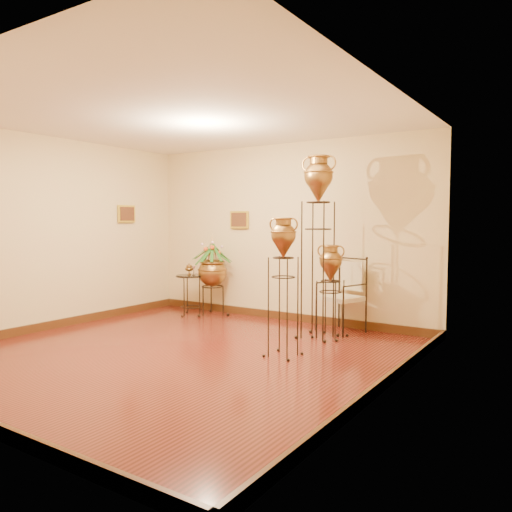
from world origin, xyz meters
The scene contains 8 objects.
ground centered at (0.00, 0.00, 0.00)m, with size 5.00×5.00×0.00m, color maroon.
room_shell centered at (-0.01, 0.01, 1.73)m, with size 5.02×5.02×2.81m.
amphora_tall centered at (1.02, 1.64, 1.26)m, with size 0.62×0.62×2.47m.
amphora_mid centered at (1.10, 0.58, 0.83)m, with size 0.39×0.39×1.64m.
amphora_short centered at (1.16, 1.75, 0.64)m, with size 0.44×0.44×1.28m.
planter_urn centered at (-1.19, 2.15, 0.78)m, with size 0.79×0.79×1.40m.
armchair centered at (1.14, 2.15, 0.53)m, with size 0.74×0.72×1.06m.
side_table centered at (-1.49, 1.94, 0.35)m, with size 0.51×0.51×0.85m.
Camera 1 is at (3.99, -4.39, 1.58)m, focal length 35.00 mm.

